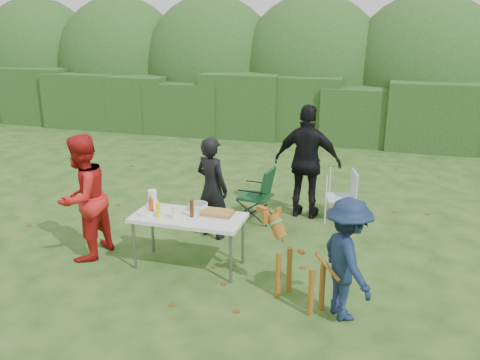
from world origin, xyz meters
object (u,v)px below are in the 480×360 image
(child, at_px, (347,259))
(paper_towel_roll, at_px, (153,199))
(camping_chair, at_px, (255,193))
(mustard_bottle, at_px, (158,210))
(person_cook, at_px, (212,188))
(person_red_jacket, at_px, (83,198))
(dog, at_px, (300,264))
(lawn_chair, at_px, (341,195))
(person_black_puffy, at_px, (307,162))
(beer_bottle, at_px, (192,208))
(folding_table, at_px, (188,220))
(ketchup_bottle, at_px, (151,207))

(child, distance_m, paper_towel_roll, 2.84)
(camping_chair, bearing_deg, mustard_bottle, 76.09)
(person_cook, distance_m, person_red_jacket, 1.89)
(dog, bearing_deg, paper_towel_roll, 17.38)
(lawn_chair, height_order, mustard_bottle, mustard_bottle)
(dog, bearing_deg, person_black_puffy, -48.12)
(person_red_jacket, distance_m, camping_chair, 2.85)
(person_black_puffy, distance_m, paper_towel_roll, 2.81)
(beer_bottle, bearing_deg, person_black_puffy, 63.41)
(lawn_chair, bearing_deg, folding_table, 37.19)
(folding_table, relative_size, dog, 1.40)
(folding_table, bearing_deg, ketchup_bottle, -170.65)
(camping_chair, height_order, beer_bottle, beer_bottle)
(person_black_puffy, xyz_separation_m, paper_towel_roll, (-1.80, -2.16, -0.09))
(ketchup_bottle, bearing_deg, folding_table, 9.35)
(person_red_jacket, height_order, mustard_bottle, person_red_jacket)
(lawn_chair, height_order, ketchup_bottle, ketchup_bottle)
(person_black_puffy, bearing_deg, mustard_bottle, 62.28)
(person_red_jacket, height_order, lawn_chair, person_red_jacket)
(lawn_chair, distance_m, mustard_bottle, 3.30)
(camping_chair, distance_m, beer_bottle, 2.01)
(lawn_chair, bearing_deg, beer_bottle, 38.28)
(person_cook, bearing_deg, person_red_jacket, 61.91)
(person_cook, xyz_separation_m, dog, (1.65, -1.57, -0.28))
(folding_table, xyz_separation_m, dog, (1.61, -0.51, -0.18))
(person_red_jacket, distance_m, paper_towel_roll, 0.97)
(dog, relative_size, paper_towel_roll, 4.14)
(person_black_puffy, distance_m, beer_bottle, 2.59)
(folding_table, distance_m, person_cook, 1.06)
(folding_table, height_order, paper_towel_roll, paper_towel_roll)
(person_black_puffy, height_order, camping_chair, person_black_puffy)
(person_black_puffy, relative_size, lawn_chair, 2.25)
(beer_bottle, distance_m, paper_towel_roll, 0.66)
(folding_table, distance_m, camping_chair, 1.98)
(person_cook, bearing_deg, dog, 159.56)
(camping_chair, height_order, lawn_chair, camping_chair)
(child, xyz_separation_m, ketchup_bottle, (-2.64, 0.56, 0.14))
(person_black_puffy, height_order, beer_bottle, person_black_puffy)
(dog, height_order, camping_chair, dog)
(mustard_bottle, height_order, paper_towel_roll, paper_towel_roll)
(dog, relative_size, beer_bottle, 4.48)
(person_red_jacket, distance_m, child, 3.70)
(dog, bearing_deg, ketchup_bottle, 22.38)
(child, relative_size, paper_towel_roll, 5.46)
(person_black_puffy, bearing_deg, beer_bottle, 68.33)
(person_black_puffy, distance_m, child, 3.09)
(person_red_jacket, relative_size, paper_towel_roll, 6.84)
(lawn_chair, bearing_deg, person_cook, 19.35)
(person_cook, relative_size, paper_towel_roll, 6.09)
(folding_table, xyz_separation_m, person_red_jacket, (-1.51, -0.12, 0.20))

